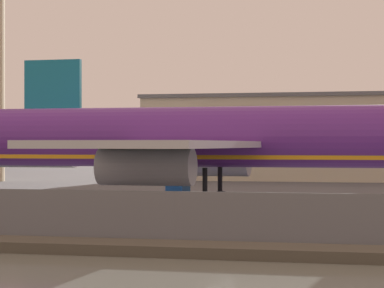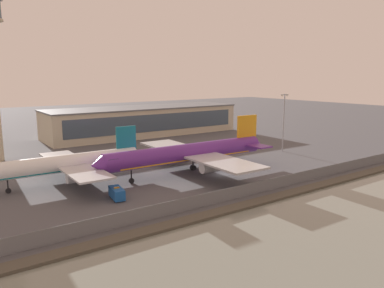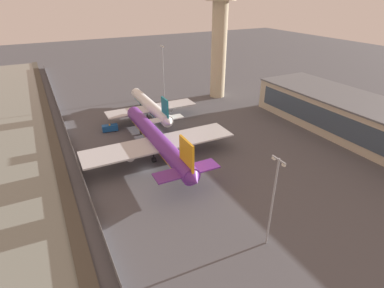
{
  "view_description": "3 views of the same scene",
  "coord_description": "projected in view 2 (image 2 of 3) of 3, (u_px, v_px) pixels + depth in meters",
  "views": [
    {
      "loc": [
        11.9,
        -59.46,
        4.91
      ],
      "look_at": [
        -5.03,
        7.26,
        4.93
      ],
      "focal_mm": 85.0,
      "sensor_mm": 36.0,
      "label": 1
    },
    {
      "loc": [
        -58.37,
        -70.18,
        24.53
      ],
      "look_at": [
        3.01,
        17.17,
        4.97
      ],
      "focal_mm": 35.0,
      "sensor_mm": 36.0,
      "label": 2
    },
    {
      "loc": [
        66.41,
        -20.68,
        43.35
      ],
      "look_at": [
        -1.73,
        14.84,
        3.54
      ],
      "focal_mm": 28.0,
      "sensor_mm": 36.0,
      "label": 3
    }
  ],
  "objects": [
    {
      "name": "baggage_tug",
      "position": [
        142.0,
        160.0,
        106.45
      ],
      "size": [
        1.62,
        3.21,
        1.8
      ],
      "color": "#19519E",
      "rests_on": "ground"
    },
    {
      "name": "apron_light_mast_apron_east",
      "position": [
        284.0,
        119.0,
        121.33
      ],
      "size": [
        3.2,
        0.4,
        18.77
      ],
      "color": "#93969B",
      "rests_on": "ground"
    },
    {
      "name": "ground_plane",
      "position": [
        221.0,
        175.0,
        93.91
      ],
      "size": [
        500.0,
        500.0,
        0.0
      ],
      "primitive_type": "plane",
      "color": "#4C4C51"
    },
    {
      "name": "cargo_jet_purple",
      "position": [
        191.0,
        153.0,
        94.56
      ],
      "size": [
        50.25,
        43.2,
        13.79
      ],
      "color": "#602889",
      "rests_on": "ground"
    },
    {
      "name": "perimeter_fence",
      "position": [
        269.0,
        185.0,
        80.8
      ],
      "size": [
        280.0,
        0.1,
        2.57
      ],
      "color": "slate",
      "rests_on": "ground"
    },
    {
      "name": "passenger_jet_white_teal",
      "position": [
        67.0,
        164.0,
        85.29
      ],
      "size": [
        39.36,
        33.25,
        12.33
      ],
      "color": "white",
      "rests_on": "ground"
    },
    {
      "name": "ops_van",
      "position": [
        117.0,
        193.0,
        75.05
      ],
      "size": [
        2.81,
        5.44,
        2.48
      ],
      "color": "#19519E",
      "rests_on": "ground"
    },
    {
      "name": "shoreline_seawall",
      "position": [
        285.0,
        195.0,
        77.36
      ],
      "size": [
        320.0,
        3.0,
        0.5
      ],
      "color": "#474238",
      "rests_on": "ground"
    },
    {
      "name": "terminal_building",
      "position": [
        144.0,
        121.0,
        157.08
      ],
      "size": [
        81.1,
        22.44,
        11.69
      ],
      "color": "#BCB299",
      "rests_on": "ground"
    }
  ]
}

